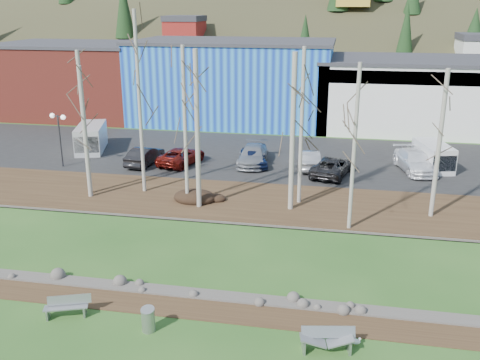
% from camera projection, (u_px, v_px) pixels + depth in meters
% --- Properties ---
extents(ground, '(200.00, 200.00, 0.00)m').
position_uv_depth(ground, '(184.00, 338.00, 19.78)').
color(ground, '#244F1A').
rests_on(ground, ground).
extents(dirt_strip, '(80.00, 1.80, 0.03)m').
position_uv_depth(dirt_strip, '(199.00, 308.00, 21.73)').
color(dirt_strip, '#382616').
rests_on(dirt_strip, ground).
extents(near_bank_rocks, '(80.00, 0.80, 0.50)m').
position_uv_depth(near_bank_rocks, '(205.00, 296.00, 22.67)').
color(near_bank_rocks, '#47423D').
rests_on(near_bank_rocks, ground).
extents(river, '(80.00, 8.00, 0.90)m').
position_uv_depth(river, '(226.00, 254.00, 26.49)').
color(river, black).
rests_on(river, ground).
extents(far_bank_rocks, '(80.00, 0.80, 0.46)m').
position_uv_depth(far_bank_rocks, '(241.00, 222.00, 30.32)').
color(far_bank_rocks, '#47423D').
rests_on(far_bank_rocks, ground).
extents(far_bank, '(80.00, 7.00, 0.15)m').
position_uv_depth(far_bank, '(251.00, 201.00, 33.28)').
color(far_bank, '#382616').
rests_on(far_bank, ground).
extents(parking_lot, '(80.00, 14.00, 0.14)m').
position_uv_depth(parking_lot, '(273.00, 157.00, 43.08)').
color(parking_lot, black).
rests_on(parking_lot, ground).
extents(building_brick, '(16.32, 12.24, 7.80)m').
position_uv_depth(building_brick, '(75.00, 79.00, 59.22)').
color(building_brick, maroon).
rests_on(building_brick, ground).
extents(building_blue, '(20.40, 12.24, 8.30)m').
position_uv_depth(building_blue, '(234.00, 81.00, 55.93)').
color(building_blue, '#1337AB').
rests_on(building_blue, ground).
extents(building_white, '(18.36, 12.24, 6.80)m').
position_uv_depth(building_white, '(412.00, 93.00, 52.94)').
color(building_white, white).
rests_on(building_white, ground).
extents(bench_intact, '(1.76, 1.04, 0.85)m').
position_uv_depth(bench_intact, '(67.00, 306.00, 21.07)').
color(bench_intact, '#9EA0A2').
rests_on(bench_intact, ground).
extents(bench_damaged, '(1.99, 0.95, 0.85)m').
position_uv_depth(bench_damaged, '(327.00, 340.00, 18.97)').
color(bench_damaged, '#9EA0A2').
rests_on(bench_damaged, ground).
extents(litter_bin, '(0.51, 0.51, 0.88)m').
position_uv_depth(litter_bin, '(148.00, 321.00, 20.10)').
color(litter_bin, '#9EA0A2').
rests_on(litter_bin, ground).
extents(seagull, '(0.42, 0.20, 0.31)m').
position_uv_depth(seagull, '(356.00, 341.00, 19.32)').
color(seagull, gold).
rests_on(seagull, ground).
extents(dirt_mound, '(2.65, 1.87, 0.52)m').
position_uv_depth(dirt_mound, '(195.00, 197.00, 33.16)').
color(dirt_mound, black).
rests_on(dirt_mound, far_bank).
extents(birch_0, '(0.24, 0.24, 9.04)m').
position_uv_depth(birch_0, '(84.00, 124.00, 33.15)').
color(birch_0, '#A9A59A').
rests_on(birch_0, far_bank).
extents(birch_1, '(0.22, 0.22, 11.38)m').
position_uv_depth(birch_1, '(140.00, 104.00, 33.20)').
color(birch_1, '#A9A59A').
rests_on(birch_1, far_bank).
extents(birch_2, '(0.27, 0.27, 8.19)m').
position_uv_depth(birch_2, '(85.00, 133.00, 32.74)').
color(birch_2, '#A9A59A').
rests_on(birch_2, far_bank).
extents(birch_3, '(0.21, 0.21, 9.46)m').
position_uv_depth(birch_3, '(185.00, 127.00, 31.45)').
color(birch_3, '#A9A59A').
rests_on(birch_3, far_bank).
extents(birch_4, '(0.29, 0.29, 9.30)m').
position_uv_depth(birch_4, '(197.00, 131.00, 30.83)').
color(birch_4, '#A9A59A').
rests_on(birch_4, far_bank).
extents(birch_5, '(0.23, 0.23, 9.37)m').
position_uv_depth(birch_5, '(301.00, 128.00, 31.53)').
color(birch_5, '#A9A59A').
rests_on(birch_5, far_bank).
extents(birch_6, '(0.21, 0.21, 8.89)m').
position_uv_depth(birch_6, '(354.00, 149.00, 27.81)').
color(birch_6, '#A9A59A').
rests_on(birch_6, far_bank).
extents(birch_7, '(0.30, 0.30, 9.16)m').
position_uv_depth(birch_7, '(293.00, 134.00, 30.50)').
color(birch_7, '#A9A59A').
rests_on(birch_7, far_bank).
extents(birch_8, '(0.25, 0.25, 8.40)m').
position_uv_depth(birch_8, '(439.00, 145.00, 29.54)').
color(birch_8, '#A9A59A').
rests_on(birch_8, far_bank).
extents(street_lamp, '(1.45, 0.77, 4.00)m').
position_uv_depth(street_lamp, '(59.00, 125.00, 39.30)').
color(street_lamp, '#262628').
rests_on(street_lamp, parking_lot).
extents(car_0, '(1.94, 4.30, 1.37)m').
position_uv_depth(car_0, '(145.00, 156.00, 40.52)').
color(car_0, black).
rests_on(car_0, parking_lot).
extents(car_1, '(3.18, 4.97, 1.28)m').
position_uv_depth(car_1, '(181.00, 156.00, 40.66)').
color(car_1, maroon).
rests_on(car_1, parking_lot).
extents(car_2, '(2.14, 4.98, 1.43)m').
position_uv_depth(car_2, '(253.00, 155.00, 40.63)').
color(car_2, gray).
rests_on(car_2, parking_lot).
extents(car_3, '(2.86, 4.18, 1.32)m').
position_uv_depth(car_3, '(254.00, 157.00, 40.28)').
color(car_3, '#142044').
rests_on(car_3, parking_lot).
extents(car_4, '(2.04, 4.31, 1.37)m').
position_uv_depth(car_4, '(309.00, 159.00, 39.62)').
color(car_4, '#A7A6A8').
rests_on(car_4, parking_lot).
extents(car_5, '(3.31, 5.21, 1.34)m').
position_uv_depth(car_5, '(332.00, 166.00, 37.99)').
color(car_5, '#252527').
rests_on(car_5, parking_lot).
extents(car_6, '(3.21, 5.43, 1.48)m').
position_uv_depth(car_6, '(415.00, 161.00, 38.94)').
color(car_6, white).
rests_on(car_6, parking_lot).
extents(van_white, '(2.72, 4.56, 1.86)m').
position_uv_depth(van_white, '(434.00, 156.00, 39.48)').
color(van_white, white).
rests_on(van_white, parking_lot).
extents(van_grey, '(3.35, 5.22, 2.12)m').
position_uv_depth(van_grey, '(91.00, 138.00, 44.28)').
color(van_grey, silver).
rests_on(van_grey, parking_lot).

